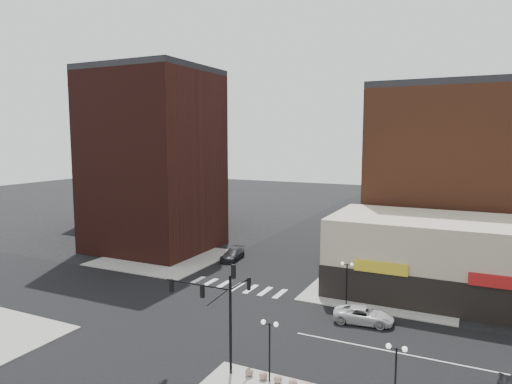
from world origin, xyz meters
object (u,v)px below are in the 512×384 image
at_px(traffic_signal, 221,301).
at_px(dark_sedan_north, 232,255).
at_px(street_lamp_se_a, 270,335).
at_px(street_lamp_se_b, 396,361).
at_px(street_lamp_ne, 347,272).
at_px(white_suv, 364,315).

xyz_separation_m(traffic_signal, dark_sedan_north, (-12.99, 25.47, -4.24)).
xyz_separation_m(street_lamp_se_a, street_lamp_se_b, (8.00, 0.00, 0.00)).
xyz_separation_m(traffic_signal, street_lamp_se_b, (11.76, -0.17, -1.67)).
bearing_deg(dark_sedan_north, street_lamp_se_a, -63.56).
bearing_deg(street_lamp_se_b, street_lamp_se_a, 180.00).
distance_m(street_lamp_ne, white_suv, 5.00).
xyz_separation_m(street_lamp_se_a, street_lamp_ne, (1.00, 16.00, 0.00)).
height_order(street_lamp_se_a, street_lamp_ne, same).
height_order(white_suv, dark_sedan_north, dark_sedan_north).
bearing_deg(traffic_signal, street_lamp_se_b, -0.82).
bearing_deg(dark_sedan_north, traffic_signal, -69.70).
bearing_deg(traffic_signal, street_lamp_se_a, -2.57).
height_order(street_lamp_ne, dark_sedan_north, street_lamp_ne).
bearing_deg(street_lamp_se_b, dark_sedan_north, 134.00).
bearing_deg(street_lamp_se_a, white_suv, 74.56).
relative_size(traffic_signal, street_lamp_ne, 1.87).
bearing_deg(dark_sedan_north, street_lamp_se_b, -52.72).
bearing_deg(traffic_signal, street_lamp_ne, 73.25).
bearing_deg(white_suv, street_lamp_se_a, 157.98).
relative_size(street_lamp_se_b, street_lamp_ne, 1.00).
distance_m(street_lamp_se_a, street_lamp_ne, 16.03).
distance_m(street_lamp_se_b, white_suv, 13.53).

